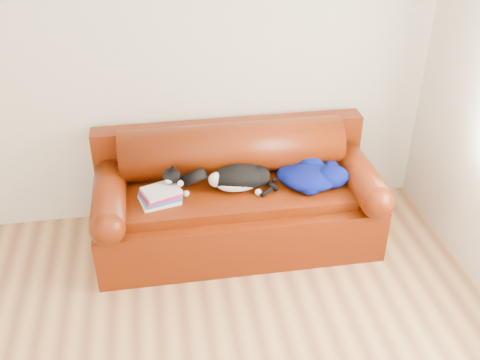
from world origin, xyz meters
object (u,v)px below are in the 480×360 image
object	(u,v)px
book_stack	(160,195)
blanket	(312,175)
sofa_base	(237,215)
cat	(239,178)

from	to	relation	value
book_stack	blanket	size ratio (longest dim) A/B	0.58
blanket	sofa_base	bearing A→B (deg)	174.94
book_stack	cat	size ratio (longest dim) A/B	0.50
cat	book_stack	bearing A→B (deg)	-167.66
sofa_base	cat	size ratio (longest dim) A/B	3.36
sofa_base	blanket	size ratio (longest dim) A/B	3.91
sofa_base	cat	world-z (taller)	cat
sofa_base	cat	bearing A→B (deg)	-72.79
book_stack	blanket	bearing A→B (deg)	3.14
sofa_base	book_stack	world-z (taller)	book_stack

